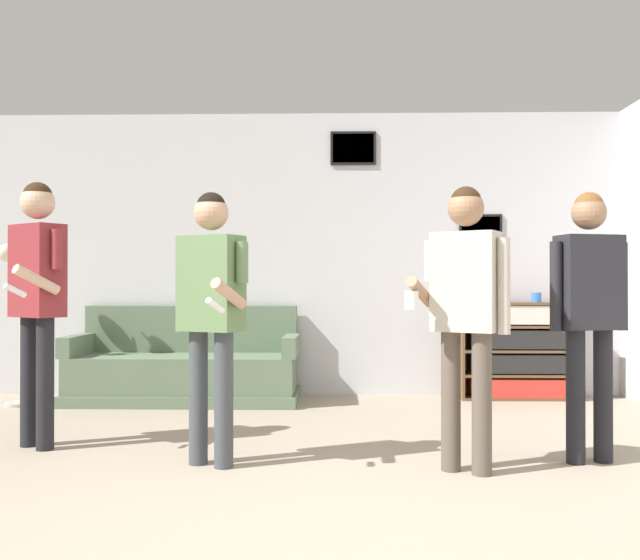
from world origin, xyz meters
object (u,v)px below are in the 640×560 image
Objects in this scene: floor_lamp at (21,274)px; person_watcher_holding_cup at (466,298)px; person_spectator_near_bookshelf at (589,298)px; drinking_cup at (536,297)px; person_player_foreground_left at (37,284)px; bookshelf at (518,351)px; couch at (185,370)px; person_player_foreground_center at (211,299)px.

floor_lamp is 1.00× the size of person_watcher_holding_cup.
drinking_cup is (0.35, 2.38, -0.04)m from person_spectator_near_bookshelf.
person_spectator_near_bookshelf is (3.43, -0.30, -0.09)m from person_player_foreground_left.
person_player_foreground_left is 4.31m from drinking_cup.
person_player_foreground_left is 2.71m from person_watcher_holding_cup.
floor_lamp is 4.10m from person_watcher_holding_cup.
person_player_foreground_left is at bearing 175.01° from person_spectator_near_bookshelf.
couch is at bearing -176.25° from bookshelf.
person_player_foreground_left is at bearing 168.45° from person_watcher_holding_cup.
floor_lamp reaches higher than couch.
drinking_cup reaches higher than bookshelf.
couch is 3.29m from drinking_cup.
person_spectator_near_bookshelf is (2.87, -2.18, 0.69)m from couch.
person_player_foreground_center is 0.99× the size of person_spectator_near_bookshelf.
couch is 2.49m from person_player_foreground_center.
drinking_cup is at bearing 5.74° from floor_lamp.
drinking_cup is at bearing 3.54° from couch.
person_spectator_near_bookshelf is at bearing -4.99° from person_player_foreground_left.
person_player_foreground_left reaches higher than person_player_foreground_center.
person_spectator_near_bookshelf is at bearing -37.23° from couch.
person_player_foreground_center is 1.46m from person_watcher_holding_cup.
floor_lamp is 1.82m from person_player_foreground_left.
bookshelf is 0.63× the size of person_player_foreground_left.
drinking_cup is at bearing 44.19° from person_player_foreground_center.
person_spectator_near_bookshelf reaches higher than person_player_foreground_center.
person_player_foreground_center is at bearing -176.71° from person_spectator_near_bookshelf.
floor_lamp is at bearing 155.78° from person_spectator_near_bookshelf.
drinking_cup is at bearing 81.60° from person_spectator_near_bookshelf.
couch is 1.29× the size of person_player_foreground_center.
couch is at bearing 142.77° from person_spectator_near_bookshelf.
person_player_foreground_left is (0.83, -1.61, -0.09)m from floor_lamp.
person_player_foreground_left is at bearing -106.66° from couch.
person_player_foreground_left is at bearing -150.08° from bookshelf.
person_player_foreground_center is 3.59m from drinking_cup.
couch is 1.28× the size of floor_lamp.
person_player_foreground_left is at bearing 160.46° from person_player_foreground_center.
couch is 1.28× the size of person_spectator_near_bookshelf.
bookshelf is 4.52m from floor_lamp.
bookshelf is 0.67× the size of floor_lamp.
person_watcher_holding_cup is at bearing -31.78° from floor_lamp.
floor_lamp is 4.63m from drinking_cup.
person_player_foreground_center is at bearing -74.46° from couch.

